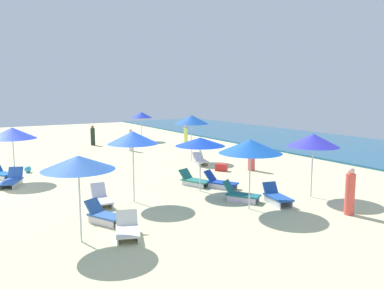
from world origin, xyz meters
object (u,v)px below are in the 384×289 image
Objects in this scene: lounge_chair_2_0 at (12,180)px; umbrella_3 at (78,163)px; umbrella_0 at (313,140)px; umbrella_2 at (12,133)px; beachgoer_0 at (93,136)px; beachgoer_2 at (252,157)px; beachgoer_1 at (186,135)px; beachgoer_4 at (350,193)px; lounge_chair_1_0 at (200,160)px; lounge_chair_4_1 at (194,180)px; umbrella_7 at (250,146)px; umbrella_1 at (192,120)px; lounge_chair_3_0 at (127,229)px; lounge_chair_5_0 at (101,199)px; lounge_chair_7_1 at (277,197)px; lounge_chair_7_0 at (240,194)px; lounge_chair_3_1 at (104,215)px; cooler_box_0 at (221,167)px; beach_ball_1 at (28,169)px; umbrella_4 at (200,142)px; lounge_chair_6_0 at (135,139)px; lounge_chair_2_1 at (2,173)px; umbrella_6 at (141,115)px; umbrella_5 at (133,138)px; beachgoer_3 at (131,140)px; lounge_chair_4_0 at (220,182)px.

umbrella_3 reaches higher than lounge_chair_2_0.
umbrella_2 is at bearing -132.89° from umbrella_0.
beachgoer_2 reaches higher than beachgoer_0.
beachgoer_1 is (-15.74, 3.46, -1.59)m from umbrella_0.
lounge_chair_1_0 is at bearing -171.16° from beachgoer_4.
umbrella_7 is at bearing -112.60° from lounge_chair_4_1.
lounge_chair_3_0 is (9.32, -7.87, -2.27)m from umbrella_1.
beachgoer_2 is at bearing 15.63° from lounge_chair_5_0.
umbrella_1 is 9.58m from lounge_chair_7_1.
lounge_chair_7_0 is (-1.17, 5.09, 0.02)m from lounge_chair_3_0.
lounge_chair_4_1 is (-2.69, 5.08, -0.03)m from lounge_chair_3_1.
lounge_chair_3_1 is 5.30m from lounge_chair_7_0.
cooler_box_0 is at bearing 29.21° from lounge_chair_7_0.
lounge_chair_1_0 is at bearing 71.98° from beach_ball_1.
umbrella_4 is at bearing -81.94° from cooler_box_0.
lounge_chair_6_0 is 19.15m from lounge_chair_7_1.
lounge_chair_1_0 is at bearing -37.74° from lounge_chair_2_1.
lounge_chair_3_0 is at bearing 73.80° from umbrella_3.
beachgoer_4 reaches higher than lounge_chair_1_0.
umbrella_0 reaches higher than lounge_chair_2_0.
lounge_chair_5_0 is 18.52m from umbrella_6.
umbrella_3 is 1.08× the size of umbrella_4.
umbrella_5 reaches higher than lounge_chair_1_0.
beachgoer_4 is at bearing -37.54° from cooler_box_0.
lounge_chair_6_0 is at bearing 56.28° from lounge_chair_4_1.
lounge_chair_7_0 reaches higher than lounge_chair_3_1.
beachgoer_4 is (21.23, -1.10, 0.55)m from lounge_chair_6_0.
lounge_chair_7_1 is at bearing -94.49° from lounge_chair_4_1.
umbrella_3 is 1.73× the size of lounge_chair_3_1.
lounge_chair_2_1 is 1.00× the size of lounge_chair_3_1.
cooler_box_0 is at bearing 132.23° from umbrella_4.
umbrella_3 is 1.83× the size of lounge_chair_3_0.
umbrella_2 is 2.29m from lounge_chair_2_1.
umbrella_1 is 8.11× the size of beach_ball_1.
lounge_chair_4_1 is 4.18m from lounge_chair_7_1.
umbrella_4 is 1.46× the size of beachgoer_3.
beachgoer_0 is at bearing 82.91° from lounge_chair_2_0.
beachgoer_3 reaches higher than lounge_chair_4_1.
lounge_chair_6_0 is at bearing -77.38° from beachgoer_0.
beach_ball_1 is (-9.83, -6.15, -0.10)m from lounge_chair_7_0.
umbrella_0 is 3.59m from lounge_chair_7_0.
beachgoer_2 is (13.80, 0.83, 0.50)m from lounge_chair_6_0.
beachgoer_4 reaches higher than lounge_chair_3_1.
beachgoer_4 is (10.44, 9.39, 0.52)m from lounge_chair_2_0.
umbrella_6 is (-16.31, 7.60, -0.29)m from umbrella_5.
umbrella_1 is 3.96m from cooler_box_0.
beachgoer_2 is (-2.17, 3.60, 0.47)m from lounge_chair_4_0.
lounge_chair_7_1 is (3.04, 1.48, -1.84)m from umbrella_4.
lounge_chair_5_0 is 3.67× the size of beach_ball_1.
umbrella_1 is at bearing 151.59° from umbrella_4.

